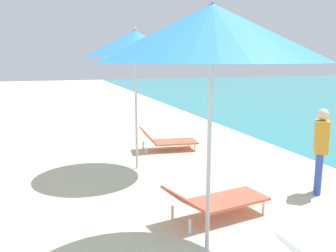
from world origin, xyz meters
TOP-DOWN VIEW (x-y plane):
  - umbrella_second at (0.26, 3.79)m, footprint 2.49×2.49m
  - lounger_second_shoreside at (0.82, 4.70)m, footprint 1.68×0.84m
  - umbrella_farthest at (0.31, 7.48)m, footprint 2.09×2.09m
  - lounger_farthest_shoreside at (1.42, 8.76)m, footprint 1.52×0.83m
  - person_walking_near at (2.97, 5.03)m, footprint 0.39×0.42m

SIDE VIEW (x-z plane):
  - lounger_farthest_shoreside at x=1.42m, z-range -0.04..0.57m
  - lounger_second_shoreside at x=0.82m, z-range 0.01..0.57m
  - person_walking_near at x=2.97m, z-range 0.15..1.66m
  - umbrella_second at x=0.26m, z-range 1.12..4.11m
  - umbrella_farthest at x=0.31m, z-range 1.16..4.12m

